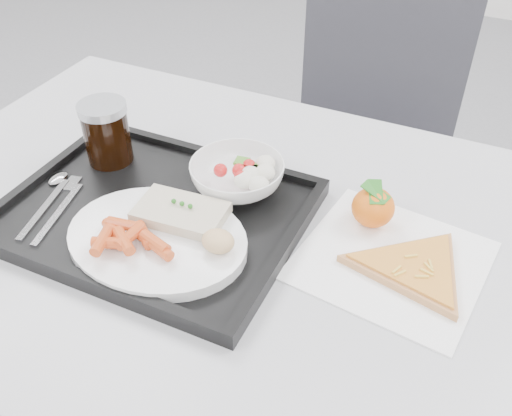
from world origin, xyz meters
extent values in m
cube|color=#A9A9AB|center=(0.00, 0.30, 0.73)|extent=(1.20, 0.80, 0.03)
cylinder|color=#47474C|center=(-0.54, 0.64, 0.36)|extent=(0.04, 0.04, 0.72)
cube|color=#34343B|center=(0.02, 0.91, 0.45)|extent=(0.50, 0.50, 0.04)
cube|color=#34343B|center=(0.02, 1.10, 0.70)|extent=(0.42, 0.12, 0.46)
cylinder|color=#47474C|center=(-0.16, 0.73, 0.21)|extent=(0.03, 0.03, 0.43)
cylinder|color=#47474C|center=(0.20, 0.73, 0.21)|extent=(0.03, 0.03, 0.43)
cylinder|color=#47474C|center=(-0.16, 1.09, 0.21)|extent=(0.03, 0.03, 0.43)
cylinder|color=#47474C|center=(0.20, 1.09, 0.21)|extent=(0.03, 0.03, 0.43)
cube|color=black|center=(-0.13, 0.26, 0.76)|extent=(0.45, 0.35, 0.01)
cube|color=black|center=(-0.13, 0.43, 0.77)|extent=(0.45, 0.02, 0.01)
cube|color=black|center=(-0.13, 0.09, 0.77)|extent=(0.45, 0.02, 0.01)
cube|color=black|center=(0.09, 0.26, 0.77)|extent=(0.02, 0.32, 0.01)
cube|color=black|center=(-0.35, 0.26, 0.77)|extent=(0.02, 0.32, 0.01)
cylinder|color=white|center=(-0.08, 0.20, 0.77)|extent=(0.27, 0.27, 0.02)
cube|color=beige|center=(-0.07, 0.25, 0.79)|extent=(0.14, 0.09, 0.02)
sphere|color=#236B1C|center=(-0.09, 0.25, 0.81)|extent=(0.01, 0.01, 0.01)
sphere|color=#236B1C|center=(-0.07, 0.25, 0.81)|extent=(0.01, 0.01, 0.01)
sphere|color=#236B1C|center=(-0.06, 0.25, 0.81)|extent=(0.01, 0.01, 0.01)
ellipsoid|color=tan|center=(0.01, 0.21, 0.80)|extent=(0.05, 0.04, 0.03)
imported|color=white|center=(-0.04, 0.37, 0.79)|extent=(0.15, 0.15, 0.05)
cylinder|color=black|center=(-0.27, 0.35, 0.81)|extent=(0.08, 0.08, 0.10)
cylinder|color=#A5A8AD|center=(-0.27, 0.35, 0.87)|extent=(0.08, 0.08, 0.01)
cube|color=silver|center=(-0.29, 0.19, 0.77)|extent=(0.04, 0.15, 0.00)
ellipsoid|color=silver|center=(-0.32, 0.26, 0.77)|extent=(0.03, 0.04, 0.01)
cube|color=silver|center=(-0.26, 0.19, 0.77)|extent=(0.04, 0.15, 0.00)
cube|color=silver|center=(-0.29, 0.26, 0.77)|extent=(0.03, 0.04, 0.00)
cube|color=white|center=(0.23, 0.32, 0.75)|extent=(0.28, 0.27, 0.00)
ellipsoid|color=#FF5F00|center=(0.18, 0.39, 0.79)|extent=(0.07, 0.07, 0.06)
cube|color=#236B1C|center=(0.18, 0.39, 0.81)|extent=(0.04, 0.05, 0.02)
cube|color=#236B1C|center=(0.18, 0.39, 0.81)|extent=(0.05, 0.03, 0.02)
cylinder|color=tan|center=(0.26, 0.31, 0.76)|extent=(0.26, 0.26, 0.01)
cylinder|color=#C5481E|center=(0.26, 0.31, 0.77)|extent=(0.23, 0.23, 0.00)
cube|color=#EABC47|center=(0.28, 0.30, 0.77)|extent=(0.02, 0.01, 0.00)
cube|color=#EABC47|center=(0.28, 0.29, 0.77)|extent=(0.02, 0.01, 0.00)
cube|color=#EABC47|center=(0.28, 0.32, 0.77)|extent=(0.01, 0.02, 0.00)
cube|color=#EABC47|center=(0.26, 0.32, 0.77)|extent=(0.02, 0.01, 0.00)
cube|color=#EABC47|center=(0.25, 0.28, 0.77)|extent=(0.01, 0.02, 0.00)
cube|color=#EABC47|center=(0.28, 0.31, 0.77)|extent=(0.02, 0.01, 0.00)
cube|color=#EABC47|center=(0.24, 0.29, 0.77)|extent=(0.01, 0.02, 0.00)
cylinder|color=#CB4A1D|center=(-0.12, 0.15, 0.80)|extent=(0.05, 0.03, 0.02)
cylinder|color=#CB4A1D|center=(-0.10, 0.17, 0.80)|extent=(0.02, 0.05, 0.02)
cylinder|color=#CB4A1D|center=(-0.07, 0.17, 0.80)|extent=(0.05, 0.03, 0.02)
cylinder|color=#CB4A1D|center=(-0.06, 0.17, 0.79)|extent=(0.05, 0.03, 0.02)
cylinder|color=#CB4A1D|center=(-0.11, 0.15, 0.80)|extent=(0.05, 0.04, 0.02)
cylinder|color=#CB4A1D|center=(-0.13, 0.14, 0.80)|extent=(0.03, 0.05, 0.02)
cylinder|color=#CB4A1D|center=(-0.14, 0.17, 0.79)|extent=(0.05, 0.04, 0.02)
cylinder|color=#CB4A1D|center=(-0.08, 0.17, 0.79)|extent=(0.05, 0.03, 0.02)
cylinder|color=#CB4A1D|center=(-0.09, 0.18, 0.79)|extent=(0.05, 0.04, 0.02)
cylinder|color=#CB4A1D|center=(-0.13, 0.19, 0.80)|extent=(0.05, 0.02, 0.02)
sphere|color=red|center=(-0.04, 0.37, 0.80)|extent=(0.02, 0.02, 0.02)
sphere|color=red|center=(-0.03, 0.39, 0.80)|extent=(0.02, 0.02, 0.02)
sphere|color=red|center=(-0.02, 0.35, 0.80)|extent=(0.02, 0.02, 0.02)
sphere|color=red|center=(-0.06, 0.36, 0.80)|extent=(0.02, 0.02, 0.02)
ellipsoid|color=silver|center=(0.00, 0.38, 0.80)|extent=(0.03, 0.03, 0.03)
ellipsoid|color=silver|center=(-0.02, 0.35, 0.80)|extent=(0.03, 0.03, 0.03)
ellipsoid|color=silver|center=(-0.02, 0.37, 0.80)|extent=(0.03, 0.03, 0.03)
ellipsoid|color=silver|center=(0.01, 0.35, 0.80)|extent=(0.03, 0.03, 0.03)
ellipsoid|color=silver|center=(-0.01, 0.41, 0.80)|extent=(0.03, 0.03, 0.03)
cube|color=#4C8029|center=(-0.02, 0.38, 0.80)|extent=(0.03, 0.03, 0.00)
cube|color=#4C8029|center=(-0.02, 0.37, 0.80)|extent=(0.03, 0.03, 0.00)
cube|color=#4C8029|center=(-0.04, 0.39, 0.80)|extent=(0.03, 0.03, 0.00)
camera|label=1|loc=(0.30, -0.29, 1.33)|focal=40.00mm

